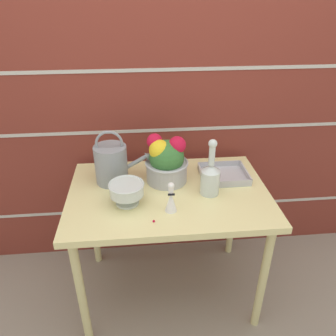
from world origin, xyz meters
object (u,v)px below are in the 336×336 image
at_px(crystal_pedestal_bowl, 127,190).
at_px(glass_decanter, 210,176).
at_px(flower_planter, 166,161).
at_px(figurine_vase, 171,200).
at_px(wire_tray, 224,175).
at_px(watering_can, 112,163).

bearing_deg(crystal_pedestal_bowl, glass_decanter, 6.82).
distance_m(crystal_pedestal_bowl, flower_planter, 0.29).
bearing_deg(figurine_vase, crystal_pedestal_bowl, 158.59).
relative_size(glass_decanter, wire_tray, 1.18).
bearing_deg(glass_decanter, crystal_pedestal_bowl, -173.18).
relative_size(flower_planter, figurine_vase, 1.72).
distance_m(watering_can, figurine_vase, 0.42).
relative_size(watering_can, figurine_vase, 2.04).
bearing_deg(flower_planter, crystal_pedestal_bowl, -136.85).
height_order(flower_planter, glass_decanter, glass_decanter).
distance_m(watering_can, flower_planter, 0.29).
bearing_deg(crystal_pedestal_bowl, flower_planter, 43.15).
bearing_deg(flower_planter, wire_tray, 1.01).
bearing_deg(crystal_pedestal_bowl, figurine_vase, -21.41).
relative_size(watering_can, wire_tray, 1.23).
xyz_separation_m(glass_decanter, figurine_vase, (-0.22, -0.13, -0.04)).
relative_size(glass_decanter, figurine_vase, 1.95).
distance_m(crystal_pedestal_bowl, wire_tray, 0.58).
distance_m(flower_planter, glass_decanter, 0.26).
xyz_separation_m(figurine_vase, wire_tray, (0.33, 0.29, -0.05)).
bearing_deg(figurine_vase, flower_planter, 89.51).
bearing_deg(glass_decanter, figurine_vase, -148.33).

